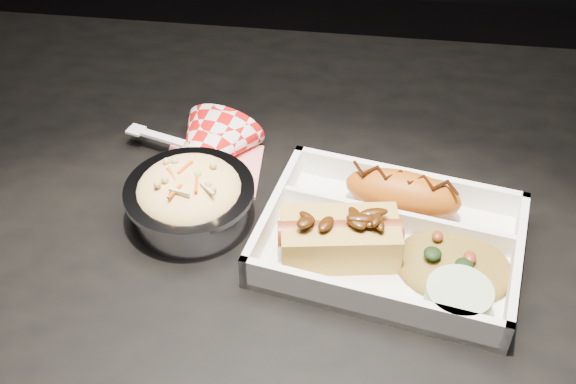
{
  "coord_description": "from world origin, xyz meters",
  "views": [
    {
      "loc": [
        0.05,
        -0.53,
        1.28
      ],
      "look_at": [
        -0.02,
        -0.02,
        0.81
      ],
      "focal_mm": 45.0,
      "sensor_mm": 36.0,
      "label": 1
    }
  ],
  "objects_px": {
    "food_tray": "(389,243)",
    "napkin_fork": "(204,153)",
    "foil_coleslaw_cup": "(190,196)",
    "fried_pastry": "(403,193)",
    "hotdog": "(340,236)",
    "dining_table": "(306,283)"
  },
  "relations": [
    {
      "from": "fried_pastry",
      "to": "foil_coleslaw_cup",
      "type": "distance_m",
      "value": 0.22
    },
    {
      "from": "food_tray",
      "to": "fried_pastry",
      "type": "distance_m",
      "value": 0.06
    },
    {
      "from": "food_tray",
      "to": "napkin_fork",
      "type": "relative_size",
      "value": 1.7
    },
    {
      "from": "hotdog",
      "to": "foil_coleslaw_cup",
      "type": "distance_m",
      "value": 0.16
    },
    {
      "from": "fried_pastry",
      "to": "dining_table",
      "type": "bearing_deg",
      "value": -162.27
    },
    {
      "from": "dining_table",
      "to": "hotdog",
      "type": "bearing_deg",
      "value": -49.51
    },
    {
      "from": "hotdog",
      "to": "napkin_fork",
      "type": "relative_size",
      "value": 0.75
    },
    {
      "from": "food_tray",
      "to": "foil_coleslaw_cup",
      "type": "xyz_separation_m",
      "value": [
        -0.21,
        0.02,
        0.02
      ]
    },
    {
      "from": "food_tray",
      "to": "napkin_fork",
      "type": "bearing_deg",
      "value": 163.46
    },
    {
      "from": "hotdog",
      "to": "fried_pastry",
      "type": "bearing_deg",
      "value": 41.36
    },
    {
      "from": "dining_table",
      "to": "napkin_fork",
      "type": "bearing_deg",
      "value": 146.09
    },
    {
      "from": "hotdog",
      "to": "foil_coleslaw_cup",
      "type": "bearing_deg",
      "value": 157.46
    },
    {
      "from": "dining_table",
      "to": "fried_pastry",
      "type": "bearing_deg",
      "value": 17.73
    },
    {
      "from": "food_tray",
      "to": "napkin_fork",
      "type": "height_order",
      "value": "napkin_fork"
    },
    {
      "from": "fried_pastry",
      "to": "hotdog",
      "type": "relative_size",
      "value": 0.99
    },
    {
      "from": "hotdog",
      "to": "napkin_fork",
      "type": "xyz_separation_m",
      "value": [
        -0.16,
        0.13,
        -0.02
      ]
    },
    {
      "from": "hotdog",
      "to": "dining_table",
      "type": "bearing_deg",
      "value": 121.34
    },
    {
      "from": "foil_coleslaw_cup",
      "to": "dining_table",
      "type": "bearing_deg",
      "value": 2.11
    },
    {
      "from": "fried_pastry",
      "to": "hotdog",
      "type": "distance_m",
      "value": 0.09
    },
    {
      "from": "dining_table",
      "to": "foil_coleslaw_cup",
      "type": "height_order",
      "value": "foil_coleslaw_cup"
    },
    {
      "from": "napkin_fork",
      "to": "foil_coleslaw_cup",
      "type": "bearing_deg",
      "value": -69.41
    },
    {
      "from": "dining_table",
      "to": "hotdog",
      "type": "relative_size",
      "value": 9.79
    }
  ]
}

